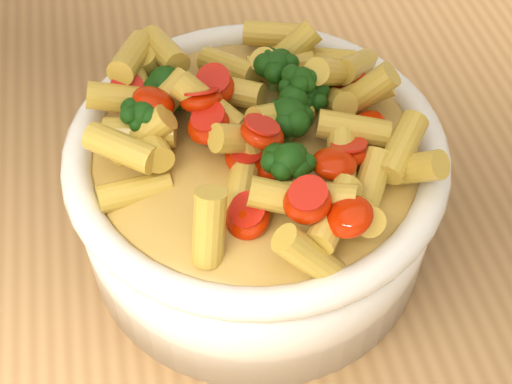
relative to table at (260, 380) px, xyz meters
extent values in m
cube|color=#A57846|center=(0.00, 0.00, 0.08)|extent=(1.20, 0.80, 0.04)
cylinder|color=white|center=(0.01, 0.06, 0.15)|extent=(0.22, 0.22, 0.09)
ellipsoid|color=white|center=(0.01, 0.06, 0.12)|extent=(0.20, 0.20, 0.03)
torus|color=white|center=(0.01, 0.06, 0.19)|extent=(0.23, 0.23, 0.02)
ellipsoid|color=gold|center=(0.01, 0.06, 0.19)|extent=(0.19, 0.19, 0.02)
camera|label=1|loc=(-0.05, -0.22, 0.50)|focal=50.00mm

